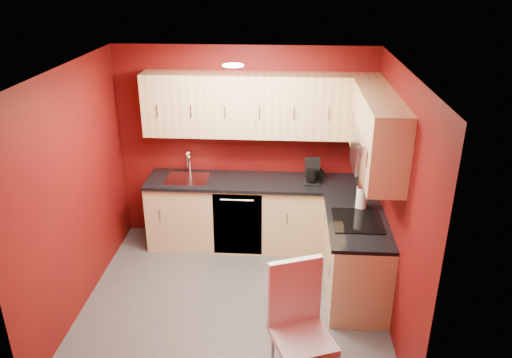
# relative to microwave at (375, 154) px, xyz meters

# --- Properties ---
(floor) EXTENTS (3.20, 3.20, 0.00)m
(floor) POSITION_rel_microwave_xyz_m (-1.39, -0.20, -1.66)
(floor) COLOR #4C4947
(floor) RESTS_ON ground
(ceiling) EXTENTS (3.20, 3.20, 0.00)m
(ceiling) POSITION_rel_microwave_xyz_m (-1.39, -0.20, 0.84)
(ceiling) COLOR white
(ceiling) RESTS_ON wall_back
(wall_back) EXTENTS (3.20, 0.00, 3.20)m
(wall_back) POSITION_rel_microwave_xyz_m (-1.39, 1.30, -0.41)
(wall_back) COLOR #600E09
(wall_back) RESTS_ON floor
(wall_front) EXTENTS (3.20, 0.00, 3.20)m
(wall_front) POSITION_rel_microwave_xyz_m (-1.39, -1.70, -0.41)
(wall_front) COLOR #600E09
(wall_front) RESTS_ON floor
(wall_left) EXTENTS (0.00, 3.00, 3.00)m
(wall_left) POSITION_rel_microwave_xyz_m (-2.99, -0.20, -0.41)
(wall_left) COLOR #600E09
(wall_left) RESTS_ON floor
(wall_right) EXTENTS (0.00, 3.00, 3.00)m
(wall_right) POSITION_rel_microwave_xyz_m (0.21, -0.20, -0.41)
(wall_right) COLOR #600E09
(wall_right) RESTS_ON floor
(base_cabinets_back) EXTENTS (2.80, 0.60, 0.87)m
(base_cabinets_back) POSITION_rel_microwave_xyz_m (-1.19, 1.00, -1.22)
(base_cabinets_back) COLOR tan
(base_cabinets_back) RESTS_ON floor
(base_cabinets_right) EXTENTS (0.60, 1.30, 0.87)m
(base_cabinets_right) POSITION_rel_microwave_xyz_m (-0.09, 0.05, -1.22)
(base_cabinets_right) COLOR tan
(base_cabinets_right) RESTS_ON floor
(countertop_back) EXTENTS (2.80, 0.63, 0.04)m
(countertop_back) POSITION_rel_microwave_xyz_m (-1.19, 0.99, -0.77)
(countertop_back) COLOR black
(countertop_back) RESTS_ON base_cabinets_back
(countertop_right) EXTENTS (0.63, 1.27, 0.04)m
(countertop_right) POSITION_rel_microwave_xyz_m (-0.11, 0.04, -0.77)
(countertop_right) COLOR black
(countertop_right) RESTS_ON base_cabinets_right
(upper_cabinets_back) EXTENTS (2.80, 0.35, 0.75)m
(upper_cabinets_back) POSITION_rel_microwave_xyz_m (-1.19, 1.13, 0.17)
(upper_cabinets_back) COLOR #ECC286
(upper_cabinets_back) RESTS_ON wall_back
(upper_cabinets_right) EXTENTS (0.35, 1.55, 0.75)m
(upper_cabinets_right) POSITION_rel_microwave_xyz_m (0.03, 0.24, 0.23)
(upper_cabinets_right) COLOR #ECC286
(upper_cabinets_right) RESTS_ON wall_right
(microwave) EXTENTS (0.42, 0.76, 0.42)m
(microwave) POSITION_rel_microwave_xyz_m (0.00, 0.00, 0.00)
(microwave) COLOR silver
(microwave) RESTS_ON upper_cabinets_right
(cooktop) EXTENTS (0.50, 0.55, 0.01)m
(cooktop) POSITION_rel_microwave_xyz_m (-0.11, 0.00, -0.74)
(cooktop) COLOR black
(cooktop) RESTS_ON countertop_right
(sink) EXTENTS (0.52, 0.42, 0.35)m
(sink) POSITION_rel_microwave_xyz_m (-2.09, 1.00, -0.72)
(sink) COLOR silver
(sink) RESTS_ON countertop_back
(dishwasher_front) EXTENTS (0.60, 0.02, 0.82)m
(dishwasher_front) POSITION_rel_microwave_xyz_m (-1.44, 0.71, -1.22)
(dishwasher_front) COLOR black
(dishwasher_front) RESTS_ON base_cabinets_back
(downlight) EXTENTS (0.20, 0.20, 0.01)m
(downlight) POSITION_rel_microwave_xyz_m (-1.39, 0.10, 0.82)
(downlight) COLOR white
(downlight) RESTS_ON ceiling
(coffee_maker) EXTENTS (0.19, 0.25, 0.30)m
(coffee_maker) POSITION_rel_microwave_xyz_m (-0.55, 0.94, -0.60)
(coffee_maker) COLOR black
(coffee_maker) RESTS_ON countertop_back
(napkin_holder) EXTENTS (0.16, 0.16, 0.13)m
(napkin_holder) POSITION_rel_microwave_xyz_m (-0.48, 1.09, -0.69)
(napkin_holder) COLOR black
(napkin_holder) RESTS_ON countertop_back
(paper_towel) EXTENTS (0.19, 0.19, 0.27)m
(paper_towel) POSITION_rel_microwave_xyz_m (-0.04, 0.31, -0.61)
(paper_towel) COLOR white
(paper_towel) RESTS_ON countertop_right
(dining_chair) EXTENTS (0.61, 0.62, 1.16)m
(dining_chair) POSITION_rel_microwave_xyz_m (-0.69, -1.36, -1.08)
(dining_chair) COLOR white
(dining_chair) RESTS_ON floor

